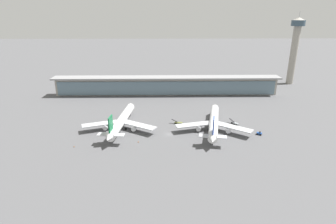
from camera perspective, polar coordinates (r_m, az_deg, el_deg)
The scene contains 10 objects.
ground_plane at distance 155.10m, azimuth 0.11°, elevation -4.65°, with size 1200.00×1200.00×0.00m, color #515154.
airliner_left_stand at distance 163.34m, azimuth -9.61°, elevation -1.83°, with size 43.47×56.84×15.13m.
airliner_centre_stand at distance 161.14m, azimuth 9.42°, elevation -2.12°, with size 42.88×56.49×15.13m.
service_truck_near_nose_olive at distance 169.39m, azimuth 2.10°, elevation -2.19°, with size 6.91×3.19×2.70m.
service_truck_under_wing_blue at distance 162.51m, azimuth 18.29°, elevation -4.20°, with size 3.33×2.92×2.05m.
service_truck_mid_apron_grey at distance 173.47m, azimuth 13.57°, elevation -2.21°, with size 5.30×6.16×2.70m.
terminal_building at distance 228.62m, azimuth -0.27°, elevation 5.55°, with size 183.60×12.80×15.20m.
control_tower at distance 285.31m, azimuth 24.67°, elevation 12.33°, with size 12.00×12.00×65.25m.
safety_cone_alpha at distance 146.75m, azimuth -6.15°, elevation -6.13°, with size 0.62×0.62×0.70m.
safety_cone_bravo at distance 149.04m, azimuth -18.78°, elevation -6.72°, with size 0.62×0.62×0.70m.
Camera 1 is at (-2.71, -141.13, 64.27)m, focal length 29.59 mm.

